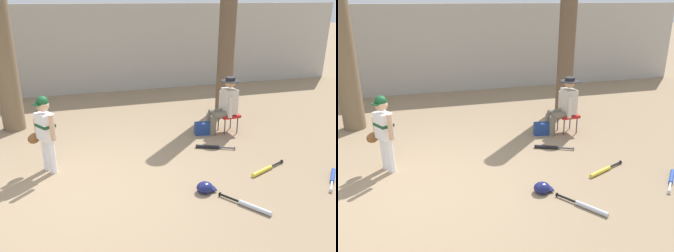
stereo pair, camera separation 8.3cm
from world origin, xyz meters
The scene contains 12 objects.
ground_plane centered at (0.00, 0.00, 0.00)m, with size 60.00×60.00×0.00m, color #937A5B.
concrete_back_wall centered at (0.00, 5.99, 1.29)m, with size 18.00×0.36×2.58m, color #ADA89E.
tree_behind_spectator centered at (3.75, 3.14, 1.81)m, with size 0.55×0.55×4.13m.
young_ballplayer centered at (-0.48, 0.89, 0.74)m, with size 0.50×0.52×1.31m.
folding_stool centered at (3.20, 1.71, 0.36)m, with size 0.42×0.42×0.41m.
seated_spectator centered at (3.10, 1.71, 0.64)m, with size 0.67×0.53×1.20m.
handbag_beside_stool centered at (2.62, 1.71, 0.13)m, with size 0.34×0.18×0.26m, color navy.
bat_yellow_trainer centered at (2.97, -0.18, 0.03)m, with size 0.78×0.38×0.07m.
bat_blue_youth centered at (3.89, -0.71, 0.03)m, with size 0.57×0.59×0.07m.
bat_aluminum_silver centered at (2.21, -1.08, 0.03)m, with size 0.50×0.71×0.07m.
bat_black_composite centered at (2.48, 0.96, 0.03)m, with size 0.72×0.37×0.07m.
batting_helmet_navy centered at (1.77, -0.50, 0.07)m, with size 0.30×0.23×0.17m.
Camera 1 is at (-0.07, -4.72, 2.75)m, focal length 37.23 mm.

